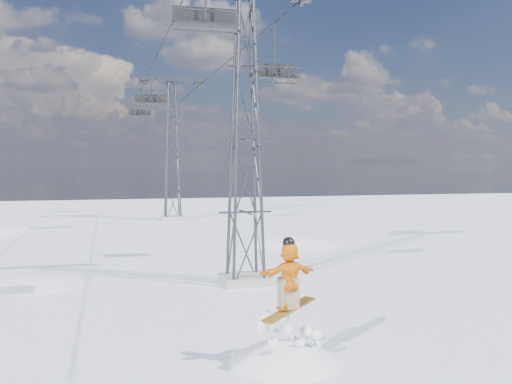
# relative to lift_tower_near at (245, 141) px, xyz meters

# --- Properties ---
(ground) EXTENTS (120.00, 120.00, 0.00)m
(ground) POSITION_rel_lift_tower_near_xyz_m (-0.80, -8.00, -5.47)
(ground) COLOR white
(ground) RESTS_ON ground
(lift_tower_near) EXTENTS (5.20, 1.80, 11.43)m
(lift_tower_near) POSITION_rel_lift_tower_near_xyz_m (0.00, 0.00, 0.00)
(lift_tower_near) COLOR #999999
(lift_tower_near) RESTS_ON ground
(lift_tower_far) EXTENTS (5.20, 1.80, 11.43)m
(lift_tower_far) POSITION_rel_lift_tower_near_xyz_m (0.00, 25.00, 0.00)
(lift_tower_far) COLOR #999999
(lift_tower_far) RESTS_ON ground
(haul_cables) EXTENTS (4.46, 51.00, 0.06)m
(haul_cables) POSITION_rel_lift_tower_near_xyz_m (0.00, 11.50, 5.38)
(haul_cables) COLOR black
(haul_cables) RESTS_ON ground
(lift_chair_near) EXTENTS (1.93, 0.56, 2.40)m
(lift_chair_near) POSITION_rel_lift_tower_near_xyz_m (-2.20, -4.06, 3.46)
(lift_chair_near) COLOR black
(lift_chair_near) RESTS_ON ground
(lift_chair_mid) EXTENTS (2.19, 0.63, 2.72)m
(lift_chair_mid) POSITION_rel_lift_tower_near_xyz_m (2.20, 3.61, 3.20)
(lift_chair_mid) COLOR black
(lift_chair_mid) RESTS_ON ground
(lift_chair_far) EXTENTS (2.08, 0.60, 2.58)m
(lift_chair_far) POSITION_rel_lift_tower_near_xyz_m (-2.20, 17.42, 3.32)
(lift_chair_far) COLOR black
(lift_chair_far) RESTS_ON ground
(lift_chair_extra) EXTENTS (1.87, 0.54, 2.32)m
(lift_chair_extra) POSITION_rel_lift_tower_near_xyz_m (-2.20, 30.65, 3.52)
(lift_chair_extra) COLOR black
(lift_chair_extra) RESTS_ON ground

